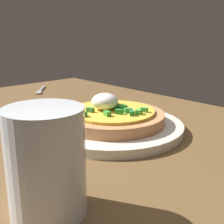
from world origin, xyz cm
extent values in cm
cube|color=brown|center=(0.00, 0.00, 1.40)|extent=(102.70, 67.07, 2.79)
cylinder|color=silver|center=(-2.40, -3.14, 3.55)|extent=(25.49, 25.49, 1.51)
cylinder|color=tan|center=(-2.40, -3.14, 5.26)|extent=(18.77, 18.77, 1.92)
cylinder|color=gold|center=(-2.40, -3.14, 6.45)|extent=(15.17, 15.17, 0.47)
ellipsoid|color=white|center=(-1.28, -2.45, 8.17)|extent=(4.80, 4.80, 2.97)
cube|color=#419436|center=(-3.40, -5.14, 7.09)|extent=(1.44, 1.10, 0.80)
cube|color=#268635|center=(-2.12, -4.27, 7.09)|extent=(1.30, 0.84, 0.80)
cube|color=green|center=(-7.45, -4.66, 7.09)|extent=(1.20, 1.48, 0.80)
cube|color=#24802F|center=(-5.10, -2.25, 7.09)|extent=(1.51, 1.34, 0.80)
cube|color=green|center=(-4.58, 0.38, 7.09)|extent=(1.40, 1.02, 0.80)
cube|color=green|center=(-3.42, -4.32, 7.09)|extent=(1.39, 0.99, 0.80)
cube|color=#367B36|center=(-0.85, 0.60, 7.09)|extent=(1.48, 1.19, 0.80)
cube|color=green|center=(-5.58, -3.96, 7.09)|extent=(1.31, 1.51, 0.80)
cube|color=#238932|center=(-1.98, 2.96, 7.09)|extent=(1.35, 0.92, 0.80)
cube|color=green|center=(-2.23, -4.57, 7.09)|extent=(1.00, 1.39, 0.80)
cube|color=#50B346|center=(-7.17, -6.32, 7.09)|extent=(1.50, 1.30, 0.80)
cube|color=#287F39|center=(-7.14, -3.31, 7.09)|extent=(1.48, 1.46, 0.80)
cylinder|color=silver|center=(-16.07, 18.28, 8.22)|extent=(7.68, 7.68, 10.85)
cylinder|color=orange|center=(-16.07, 18.28, 5.97)|extent=(6.76, 6.76, 5.55)
cube|color=#B7B7BC|center=(39.44, -13.04, 3.04)|extent=(7.06, 5.95, 0.50)
cube|color=#B7B7BC|center=(35.02, -9.41, 3.04)|extent=(3.05, 2.86, 0.50)
camera|label=1|loc=(-39.43, 31.36, 20.61)|focal=47.29mm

